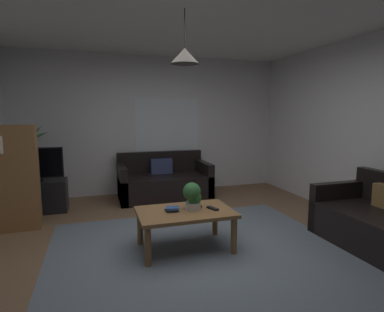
{
  "coord_description": "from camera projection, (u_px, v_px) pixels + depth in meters",
  "views": [
    {
      "loc": [
        -1.09,
        -3.17,
        1.55
      ],
      "look_at": [
        0.0,
        0.3,
        1.05
      ],
      "focal_mm": 29.14,
      "sensor_mm": 36.0,
      "label": 1
    }
  ],
  "objects": [
    {
      "name": "potted_plant_on_table",
      "position": [
        193.0,
        196.0,
        3.55
      ],
      "size": [
        0.22,
        0.2,
        0.32
      ],
      "color": "beige",
      "rests_on": "coffee_table"
    },
    {
      "name": "floor",
      "position": [
        200.0,
        252.0,
        3.53
      ],
      "size": [
        5.1,
        5.7,
        0.02
      ],
      "primitive_type": "cube",
      "color": "brown",
      "rests_on": "ground"
    },
    {
      "name": "rug",
      "position": [
        206.0,
        259.0,
        3.34
      ],
      "size": [
        3.31,
        3.14,
        0.01
      ],
      "primitive_type": "cube",
      "color": "slate",
      "rests_on": "ground"
    },
    {
      "name": "bookshelf_corner",
      "position": [
        8.0,
        178.0,
        4.06
      ],
      "size": [
        0.7,
        0.31,
        1.4
      ],
      "color": "olive",
      "rests_on": "ground"
    },
    {
      "name": "book_on_table_1",
      "position": [
        173.0,
        208.0,
        3.5
      ],
      "size": [
        0.17,
        0.15,
        0.03
      ],
      "primitive_type": "cube",
      "rotation": [
        0.0,
        0.0,
        -0.27
      ],
      "color": "#2D4C8C",
      "rests_on": "coffee_table"
    },
    {
      "name": "coffee_table",
      "position": [
        185.0,
        216.0,
        3.54
      ],
      "size": [
        1.07,
        0.68,
        0.46
      ],
      "color": "olive",
      "rests_on": "ground"
    },
    {
      "name": "potted_palm_corner",
      "position": [
        28.0,
        167.0,
        5.2
      ],
      "size": [
        0.74,
        0.89,
        1.39
      ],
      "color": "brown",
      "rests_on": "ground"
    },
    {
      "name": "tv",
      "position": [
        34.0,
        164.0,
        4.8
      ],
      "size": [
        0.84,
        0.16,
        0.52
      ],
      "color": "black",
      "rests_on": "tv_stand"
    },
    {
      "name": "window_pane",
      "position": [
        168.0,
        127.0,
        6.13
      ],
      "size": [
        1.27,
        0.01,
        1.09
      ],
      "primitive_type": "cube",
      "color": "white"
    },
    {
      "name": "couch_under_window",
      "position": [
        164.0,
        183.0,
        5.74
      ],
      "size": [
        1.64,
        0.88,
        0.82
      ],
      "color": "black",
      "rests_on": "ground"
    },
    {
      "name": "ceiling",
      "position": [
        201.0,
        5.0,
        3.17
      ],
      "size": [
        5.1,
        5.7,
        0.02
      ],
      "primitive_type": "cube",
      "color": "white"
    },
    {
      "name": "tv_stand",
      "position": [
        37.0,
        197.0,
        4.89
      ],
      "size": [
        0.9,
        0.44,
        0.5
      ],
      "primitive_type": "cube",
      "color": "black",
      "rests_on": "ground"
    },
    {
      "name": "remote_on_table_1",
      "position": [
        199.0,
        205.0,
        3.71
      ],
      "size": [
        0.08,
        0.17,
        0.02
      ],
      "primitive_type": "cube",
      "rotation": [
        0.0,
        0.0,
        2.96
      ],
      "color": "black",
      "rests_on": "coffee_table"
    },
    {
      "name": "pendant_lamp",
      "position": [
        185.0,
        56.0,
        3.3
      ],
      "size": [
        0.31,
        0.31,
        0.56
      ],
      "color": "black"
    },
    {
      "name": "wall_back",
      "position": [
        152.0,
        125.0,
        6.07
      ],
      "size": [
        5.22,
        0.06,
        2.63
      ],
      "primitive_type": "cube",
      "color": "silver",
      "rests_on": "ground"
    },
    {
      "name": "remote_on_table_0",
      "position": [
        213.0,
        208.0,
        3.57
      ],
      "size": [
        0.11,
        0.17,
        0.02
      ],
      "primitive_type": "cube",
      "rotation": [
        0.0,
        0.0,
        0.38
      ],
      "color": "black",
      "rests_on": "coffee_table"
    },
    {
      "name": "book_on_table_0",
      "position": [
        172.0,
        210.0,
        3.51
      ],
      "size": [
        0.14,
        0.13,
        0.02
      ],
      "primitive_type": "cube",
      "rotation": [
        0.0,
        0.0,
        0.15
      ],
      "color": "black",
      "rests_on": "coffee_table"
    }
  ]
}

